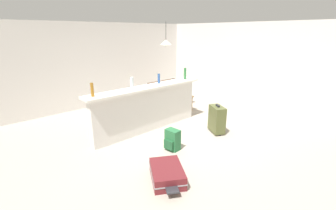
# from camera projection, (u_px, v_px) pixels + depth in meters

# --- Properties ---
(ground_plane) EXTENTS (13.00, 13.00, 0.05)m
(ground_plane) POSITION_uv_depth(u_px,v_px,m) (173.00, 131.00, 5.49)
(ground_plane) COLOR #ADA393
(wall_back) EXTENTS (6.60, 0.10, 2.50)m
(wall_back) POSITION_uv_depth(u_px,v_px,m) (107.00, 64.00, 7.26)
(wall_back) COLOR silver
(wall_back) RESTS_ON ground_plane
(wall_right) EXTENTS (0.10, 6.00, 2.50)m
(wall_right) POSITION_uv_depth(u_px,v_px,m) (237.00, 64.00, 7.25)
(wall_right) COLOR silver
(wall_right) RESTS_ON ground_plane
(partition_half_wall) EXTENTS (2.80, 0.20, 1.01)m
(partition_half_wall) POSITION_uv_depth(u_px,v_px,m) (148.00, 110.00, 5.35)
(partition_half_wall) COLOR silver
(partition_half_wall) RESTS_ON ground_plane
(bar_countertop) EXTENTS (2.96, 0.40, 0.05)m
(bar_countertop) POSITION_uv_depth(u_px,v_px,m) (147.00, 87.00, 5.19)
(bar_countertop) COLOR white
(bar_countertop) RESTS_ON partition_half_wall
(bottle_amber) EXTENTS (0.06, 0.06, 0.26)m
(bottle_amber) POSITION_uv_depth(u_px,v_px,m) (92.00, 90.00, 4.35)
(bottle_amber) COLOR #9E661E
(bottle_amber) RESTS_ON bar_countertop
(bottle_clear) EXTENTS (0.07, 0.07, 0.28)m
(bottle_clear) POSITION_uv_depth(u_px,v_px,m) (132.00, 84.00, 4.82)
(bottle_clear) COLOR silver
(bottle_clear) RESTS_ON bar_countertop
(bottle_blue) EXTENTS (0.06, 0.06, 0.23)m
(bottle_blue) POSITION_uv_depth(u_px,v_px,m) (159.00, 79.00, 5.45)
(bottle_blue) COLOR #284C89
(bottle_blue) RESTS_ON bar_countertop
(bottle_green) EXTENTS (0.07, 0.07, 0.29)m
(bottle_green) POSITION_uv_depth(u_px,v_px,m) (185.00, 74.00, 5.91)
(bottle_green) COLOR #2D6B38
(bottle_green) RESTS_ON bar_countertop
(dining_table) EXTENTS (1.10, 0.80, 0.74)m
(dining_table) POSITION_uv_depth(u_px,v_px,m) (169.00, 85.00, 7.12)
(dining_table) COLOR #4C331E
(dining_table) RESTS_ON ground_plane
(dining_chair_near_partition) EXTENTS (0.46, 0.46, 0.93)m
(dining_chair_near_partition) POSITION_uv_depth(u_px,v_px,m) (182.00, 94.00, 6.70)
(dining_chair_near_partition) COLOR #9E754C
(dining_chair_near_partition) RESTS_ON ground_plane
(pendant_lamp) EXTENTS (0.34, 0.34, 0.69)m
(pendant_lamp) POSITION_uv_depth(u_px,v_px,m) (166.00, 42.00, 6.75)
(pendant_lamp) COLOR black
(suitcase_flat_maroon) EXTENTS (0.78, 0.88, 0.22)m
(suitcase_flat_maroon) POSITION_uv_depth(u_px,v_px,m) (167.00, 174.00, 3.63)
(suitcase_flat_maroon) COLOR maroon
(suitcase_flat_maroon) RESTS_ON ground_plane
(backpack_green) EXTENTS (0.27, 0.30, 0.42)m
(backpack_green) POSITION_uv_depth(u_px,v_px,m) (172.00, 140.00, 4.54)
(backpack_green) COLOR #286B3D
(backpack_green) RESTS_ON ground_plane
(suitcase_upright_olive) EXTENTS (0.42, 0.50, 0.67)m
(suitcase_upright_olive) POSITION_uv_depth(u_px,v_px,m) (217.00, 119.00, 5.27)
(suitcase_upright_olive) COLOR #51562D
(suitcase_upright_olive) RESTS_ON ground_plane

